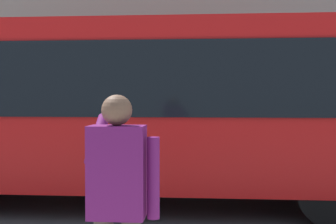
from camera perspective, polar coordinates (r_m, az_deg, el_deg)
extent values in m
plane|color=#38383A|center=(7.93, 3.62, -11.46)|extent=(60.00, 60.00, 0.00)
cube|color=navy|center=(14.37, 18.28, 6.44)|extent=(4.40, 1.10, 0.24)
cube|color=red|center=(7.58, -4.44, 0.89)|extent=(9.00, 2.50, 2.60)
cube|color=black|center=(6.35, -6.24, 4.30)|extent=(7.60, 0.06, 1.10)
cylinder|color=black|center=(8.88, 16.43, -6.82)|extent=(1.00, 0.28, 1.00)
cylinder|color=black|center=(6.77, 20.29, -9.57)|extent=(1.00, 0.28, 1.00)
cube|color=#6B1960|center=(3.19, -6.59, -7.67)|extent=(0.40, 0.24, 0.66)
sphere|color=brown|center=(3.15, -6.62, 0.25)|extent=(0.22, 0.22, 0.22)
cylinder|color=#6B1960|center=(3.16, -1.91, -8.49)|extent=(0.09, 0.09, 0.58)
cylinder|color=#6B1960|center=(3.36, -9.09, -3.42)|extent=(0.09, 0.48, 0.37)
cube|color=black|center=(3.47, -7.28, 0.06)|extent=(0.07, 0.01, 0.14)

